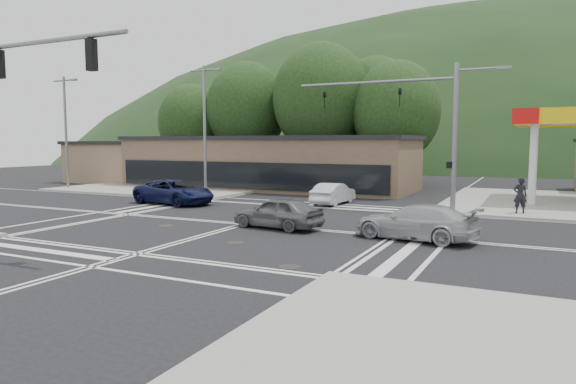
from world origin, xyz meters
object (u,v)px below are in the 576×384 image
at_px(car_grey_center, 278,212).
at_px(pedestrian, 520,195).
at_px(car_queue_a, 333,194).
at_px(car_blue_west, 174,192).
at_px(car_silver_east, 415,222).
at_px(car_northbound, 341,185).
at_px(car_queue_b, 373,182).

xyz_separation_m(car_grey_center, pedestrian, (9.59, 8.81, 0.38)).
relative_size(car_grey_center, car_queue_a, 1.03).
bearing_deg(car_queue_a, car_blue_west, 27.52).
relative_size(car_silver_east, pedestrian, 2.59).
bearing_deg(car_blue_west, car_queue_a, -55.85).
relative_size(car_queue_a, pedestrian, 2.15).
height_order(car_blue_west, car_queue_a, car_blue_west).
height_order(car_silver_east, car_northbound, car_northbound).
height_order(car_blue_west, car_silver_east, car_blue_west).
xyz_separation_m(car_grey_center, car_queue_a, (-0.91, 9.30, -0.05)).
height_order(car_grey_center, car_silver_east, car_grey_center).
distance_m(car_silver_east, car_queue_a, 11.64).
xyz_separation_m(car_silver_east, car_queue_a, (-7.00, 9.30, -0.04)).
relative_size(car_grey_center, car_queue_b, 0.87).
xyz_separation_m(car_blue_west, car_grey_center, (9.85, -5.15, -0.04)).
bearing_deg(car_queue_a, pedestrian, 179.94).
height_order(car_grey_center, car_queue_b, car_queue_b).
xyz_separation_m(car_queue_a, car_northbound, (-1.50, 5.43, 0.08)).
xyz_separation_m(car_queue_a, car_queue_b, (0.00, 8.36, 0.15)).
bearing_deg(car_grey_center, pedestrian, 140.59).
xyz_separation_m(car_silver_east, car_queue_b, (-7.00, 17.66, 0.11)).
bearing_deg(pedestrian, car_northbound, -42.63).
bearing_deg(car_silver_east, car_blue_west, -98.31).
height_order(car_grey_center, pedestrian, pedestrian).
height_order(car_blue_west, car_grey_center, car_blue_west).
distance_m(car_blue_west, car_northbound, 12.13).
bearing_deg(car_queue_a, car_queue_b, -87.40).
bearing_deg(car_queue_b, car_grey_center, 101.51).
distance_m(car_blue_west, car_queue_a, 9.86).
bearing_deg(pedestrian, car_silver_east, 51.94).
distance_m(car_silver_east, car_queue_b, 18.99).
bearing_deg(pedestrian, car_queue_b, -56.48).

